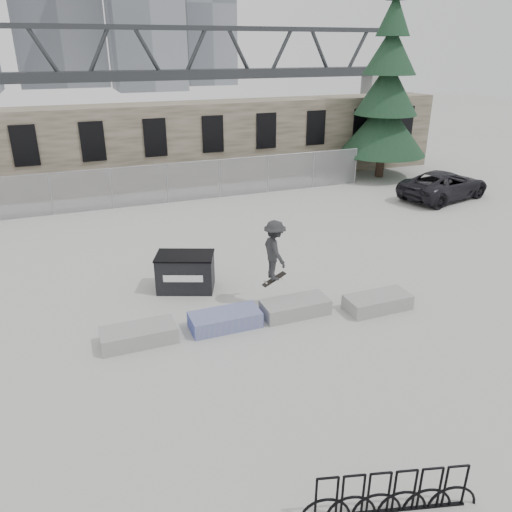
# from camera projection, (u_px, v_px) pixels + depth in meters

# --- Properties ---
(ground) EXTENTS (120.00, 120.00, 0.00)m
(ground) POSITION_uv_depth(u_px,v_px,m) (258.00, 316.00, 14.81)
(ground) COLOR #ADADA8
(ground) RESTS_ON ground
(stone_wall) EXTENTS (36.00, 2.58, 4.50)m
(stone_wall) POSITION_uv_depth(u_px,v_px,m) (152.00, 146.00, 27.88)
(stone_wall) COLOR brown
(stone_wall) RESTS_ON ground
(chainlink_fence) EXTENTS (22.06, 0.06, 2.02)m
(chainlink_fence) POSITION_uv_depth(u_px,v_px,m) (167.00, 183.00, 25.14)
(chainlink_fence) COLOR gray
(chainlink_fence) RESTS_ON ground
(planter_far_left) EXTENTS (2.00, 0.90, 0.45)m
(planter_far_left) POSITION_uv_depth(u_px,v_px,m) (139.00, 334.00, 13.41)
(planter_far_left) COLOR #999996
(planter_far_left) RESTS_ON ground
(planter_center_left) EXTENTS (2.00, 0.90, 0.45)m
(planter_center_left) POSITION_uv_depth(u_px,v_px,m) (225.00, 319.00, 14.16)
(planter_center_left) COLOR #34409C
(planter_center_left) RESTS_ON ground
(planter_center_right) EXTENTS (2.00, 0.90, 0.45)m
(planter_center_right) POSITION_uv_depth(u_px,v_px,m) (295.00, 307.00, 14.84)
(planter_center_right) COLOR #999996
(planter_center_right) RESTS_ON ground
(planter_offset) EXTENTS (2.00, 0.90, 0.45)m
(planter_offset) POSITION_uv_depth(u_px,v_px,m) (378.00, 302.00, 15.13)
(planter_offset) COLOR #999996
(planter_offset) RESTS_ON ground
(dumpster) EXTENTS (2.13, 1.73, 1.21)m
(dumpster) POSITION_uv_depth(u_px,v_px,m) (185.00, 272.00, 16.24)
(dumpster) COLOR black
(dumpster) RESTS_ON ground
(bike_rack) EXTENTS (3.05, 0.86, 0.90)m
(bike_rack) POSITION_uv_depth(u_px,v_px,m) (391.00, 493.00, 8.43)
(bike_rack) COLOR black
(bike_rack) RESTS_ON ground
(spruce_tree) EXTENTS (5.13, 5.13, 11.50)m
(spruce_tree) POSITION_uv_depth(u_px,v_px,m) (386.00, 99.00, 28.88)
(spruce_tree) COLOR #38281E
(spruce_tree) RESTS_ON ground
(truss_bridge) EXTENTS (70.00, 3.00, 9.80)m
(truss_bridge) POSITION_uv_depth(u_px,v_px,m) (173.00, 74.00, 63.77)
(truss_bridge) COLOR #2D3033
(truss_bridge) RESTS_ON ground
(suv) EXTENTS (5.66, 3.58, 1.45)m
(suv) POSITION_uv_depth(u_px,v_px,m) (444.00, 185.00, 25.96)
(suv) COLOR black
(suv) RESTS_ON ground
(skateboarder) EXTENTS (0.78, 1.19, 2.01)m
(skateboarder) POSITION_uv_depth(u_px,v_px,m) (275.00, 250.00, 14.70)
(skateboarder) COLOR #252628
(skateboarder) RESTS_ON ground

